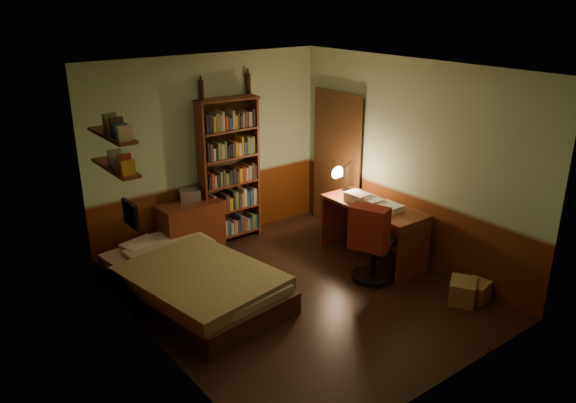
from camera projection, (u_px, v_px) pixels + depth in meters
floor at (301, 296)px, 6.58m from camera, size 3.50×4.00×0.02m
ceiling at (303, 69)px, 5.66m from camera, size 3.50×4.00×0.02m
wall_back at (210, 152)px, 7.62m from camera, size 3.50×0.02×2.60m
wall_left at (152, 230)px, 5.12m from camera, size 0.02×4.00×2.60m
wall_right at (410, 163)px, 7.12m from camera, size 0.02×4.00×2.60m
wall_front at (454, 255)px, 4.62m from camera, size 3.50×0.02×2.60m
doorway at (338, 163)px, 8.17m from camera, size 0.06×0.90×2.00m
door_trim at (336, 163)px, 8.15m from camera, size 0.02×0.98×2.08m
bed at (191, 269)px, 6.46m from camera, size 1.50×2.43×0.68m
dresser at (191, 229)px, 7.50m from camera, size 0.82×0.41×0.73m
mini_stereo at (190, 195)px, 7.48m from camera, size 0.32×0.28×0.14m
bookshelf at (229, 172)px, 7.71m from camera, size 0.89×0.37×2.03m
bottle_left at (201, 90)px, 7.22m from camera, size 0.08×0.08×0.24m
bottle_right at (248, 83)px, 7.63m from camera, size 0.08×0.08×0.27m
desk at (373, 232)px, 7.35m from camera, size 0.60×1.43×0.77m
paper_stack at (362, 198)px, 7.28m from camera, size 0.25×0.30×0.10m
desk_lamp at (347, 168)px, 7.63m from camera, size 0.25×0.25×0.63m
office_chair at (375, 242)px, 6.80m from camera, size 0.61×0.58×0.98m
red_jacket at (350, 183)px, 6.56m from camera, size 0.32×0.48×0.52m
wall_shelf_lower at (115, 168)px, 5.90m from camera, size 0.20×0.90×0.03m
wall_shelf_upper at (112, 135)px, 5.78m from camera, size 0.20×0.90×0.03m
framed_picture at (130, 214)px, 5.61m from camera, size 0.04×0.32×0.26m
cardboard_box_a at (462, 291)px, 6.40m from camera, size 0.45×0.42×0.26m
cardboard_box_b at (477, 291)px, 6.46m from camera, size 0.34×0.30×0.21m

